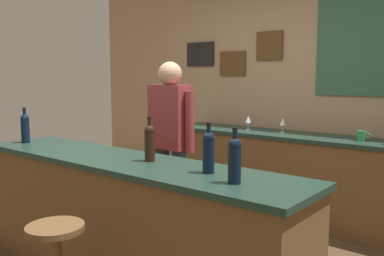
{
  "coord_description": "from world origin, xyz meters",
  "views": [
    {
      "loc": [
        2.19,
        -2.34,
        1.5
      ],
      "look_at": [
        -0.08,
        0.45,
        1.05
      ],
      "focal_mm": 39.38,
      "sensor_mm": 36.0,
      "label": 1
    }
  ],
  "objects_px": {
    "wine_bottle_d": "(235,159)",
    "coffee_mug": "(362,136)",
    "wine_bottle_b": "(150,141)",
    "wine_bottle_a": "(25,127)",
    "wine_glass_b": "(283,122)",
    "wine_bottle_c": "(209,151)",
    "wine_glass_a": "(248,120)",
    "bartender": "(170,140)"
  },
  "relations": [
    {
      "from": "wine_glass_a",
      "to": "coffee_mug",
      "type": "xyz_separation_m",
      "value": [
        1.23,
        -0.02,
        -0.06
      ]
    },
    {
      "from": "bartender",
      "to": "wine_bottle_a",
      "type": "bearing_deg",
      "value": -137.73
    },
    {
      "from": "wine_bottle_d",
      "to": "wine_bottle_c",
      "type": "bearing_deg",
      "value": 157.55
    },
    {
      "from": "wine_bottle_c",
      "to": "wine_glass_b",
      "type": "xyz_separation_m",
      "value": [
        -0.56,
        2.04,
        -0.05
      ]
    },
    {
      "from": "wine_bottle_b",
      "to": "coffee_mug",
      "type": "distance_m",
      "value": 2.12
    },
    {
      "from": "wine_bottle_a",
      "to": "wine_bottle_b",
      "type": "distance_m",
      "value": 1.4
    },
    {
      "from": "wine_bottle_c",
      "to": "wine_bottle_d",
      "type": "height_order",
      "value": "same"
    },
    {
      "from": "bartender",
      "to": "wine_bottle_c",
      "type": "bearing_deg",
      "value": -37.29
    },
    {
      "from": "wine_bottle_a",
      "to": "wine_bottle_c",
      "type": "distance_m",
      "value": 1.92
    },
    {
      "from": "wine_bottle_c",
      "to": "coffee_mug",
      "type": "distance_m",
      "value": 2.01
    },
    {
      "from": "wine_bottle_c",
      "to": "wine_glass_a",
      "type": "relative_size",
      "value": 1.97
    },
    {
      "from": "wine_bottle_a",
      "to": "wine_glass_b",
      "type": "xyz_separation_m",
      "value": [
        1.36,
        2.13,
        -0.05
      ]
    },
    {
      "from": "wine_glass_b",
      "to": "wine_bottle_a",
      "type": "bearing_deg",
      "value": -122.57
    },
    {
      "from": "wine_bottle_a",
      "to": "coffee_mug",
      "type": "relative_size",
      "value": 2.45
    },
    {
      "from": "wine_bottle_b",
      "to": "wine_bottle_d",
      "type": "bearing_deg",
      "value": -9.66
    },
    {
      "from": "wine_bottle_a",
      "to": "coffee_mug",
      "type": "xyz_separation_m",
      "value": [
        2.19,
        2.09,
        -0.11
      ]
    },
    {
      "from": "bartender",
      "to": "wine_bottle_b",
      "type": "bearing_deg",
      "value": -57.2
    },
    {
      "from": "bartender",
      "to": "wine_bottle_d",
      "type": "distance_m",
      "value": 1.52
    },
    {
      "from": "wine_bottle_b",
      "to": "coffee_mug",
      "type": "xyz_separation_m",
      "value": [
        0.79,
        1.97,
        -0.11
      ]
    },
    {
      "from": "wine_bottle_a",
      "to": "wine_bottle_c",
      "type": "bearing_deg",
      "value": 2.75
    },
    {
      "from": "wine_bottle_b",
      "to": "wine_glass_a",
      "type": "relative_size",
      "value": 1.97
    },
    {
      "from": "wine_bottle_d",
      "to": "coffee_mug",
      "type": "height_order",
      "value": "wine_bottle_d"
    },
    {
      "from": "wine_bottle_d",
      "to": "wine_glass_b",
      "type": "xyz_separation_m",
      "value": [
        -0.81,
        2.14,
        -0.05
      ]
    },
    {
      "from": "coffee_mug",
      "to": "bartender",
      "type": "bearing_deg",
      "value": -135.42
    },
    {
      "from": "wine_glass_a",
      "to": "wine_glass_b",
      "type": "bearing_deg",
      "value": 4.12
    },
    {
      "from": "wine_bottle_a",
      "to": "wine_glass_b",
      "type": "bearing_deg",
      "value": 57.43
    },
    {
      "from": "wine_bottle_d",
      "to": "bartender",
      "type": "bearing_deg",
      "value": 145.39
    },
    {
      "from": "wine_bottle_d",
      "to": "wine_glass_b",
      "type": "height_order",
      "value": "wine_bottle_d"
    },
    {
      "from": "bartender",
      "to": "wine_bottle_a",
      "type": "xyz_separation_m",
      "value": [
        -0.93,
        -0.84,
        0.12
      ]
    },
    {
      "from": "wine_bottle_b",
      "to": "wine_bottle_c",
      "type": "xyz_separation_m",
      "value": [
        0.52,
        -0.03,
        0.0
      ]
    },
    {
      "from": "wine_glass_b",
      "to": "wine_bottle_b",
      "type": "bearing_deg",
      "value": -88.96
    },
    {
      "from": "bartender",
      "to": "wine_glass_a",
      "type": "height_order",
      "value": "bartender"
    },
    {
      "from": "wine_bottle_d",
      "to": "wine_glass_a",
      "type": "xyz_separation_m",
      "value": [
        -1.22,
        2.11,
        -0.05
      ]
    },
    {
      "from": "wine_glass_a",
      "to": "wine_glass_b",
      "type": "height_order",
      "value": "same"
    },
    {
      "from": "wine_bottle_c",
      "to": "wine_glass_a",
      "type": "bearing_deg",
      "value": 115.63
    },
    {
      "from": "coffee_mug",
      "to": "wine_glass_a",
      "type": "bearing_deg",
      "value": 179.23
    },
    {
      "from": "wine_bottle_d",
      "to": "wine_glass_a",
      "type": "distance_m",
      "value": 2.44
    },
    {
      "from": "wine_bottle_c",
      "to": "wine_glass_b",
      "type": "relative_size",
      "value": 1.97
    },
    {
      "from": "wine_bottle_c",
      "to": "wine_glass_a",
      "type": "xyz_separation_m",
      "value": [
        -0.96,
        2.01,
        -0.05
      ]
    },
    {
      "from": "wine_bottle_d",
      "to": "wine_glass_b",
      "type": "relative_size",
      "value": 1.97
    },
    {
      "from": "coffee_mug",
      "to": "wine_bottle_a",
      "type": "bearing_deg",
      "value": -136.38
    },
    {
      "from": "wine_bottle_a",
      "to": "wine_bottle_d",
      "type": "xyz_separation_m",
      "value": [
        2.17,
        -0.01,
        0.0
      ]
    }
  ]
}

